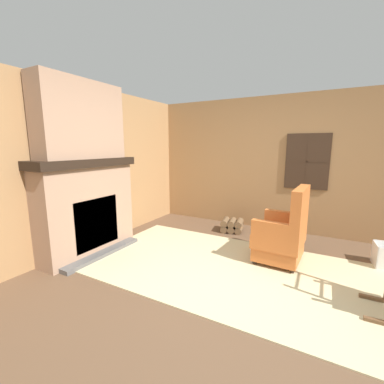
{
  "coord_description": "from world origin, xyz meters",
  "views": [
    {
      "loc": [
        0.83,
        -2.4,
        1.55
      ],
      "look_at": [
        -0.88,
        0.72,
        0.9
      ],
      "focal_mm": 24.0,
      "sensor_mm": 36.0,
      "label": 1
    }
  ],
  "objects_px": {
    "oil_lamp_vase": "(47,154)",
    "storage_case": "(88,154)",
    "firewood_stack": "(232,225)",
    "armchair": "(283,235)"
  },
  "relations": [
    {
      "from": "oil_lamp_vase",
      "to": "storage_case",
      "type": "bearing_deg",
      "value": 89.99
    },
    {
      "from": "oil_lamp_vase",
      "to": "storage_case",
      "type": "distance_m",
      "value": 0.6
    },
    {
      "from": "firewood_stack",
      "to": "armchair",
      "type": "bearing_deg",
      "value": -39.49
    },
    {
      "from": "armchair",
      "to": "storage_case",
      "type": "height_order",
      "value": "storage_case"
    },
    {
      "from": "storage_case",
      "to": "firewood_stack",
      "type": "bearing_deg",
      "value": 48.62
    },
    {
      "from": "armchair",
      "to": "storage_case",
      "type": "distance_m",
      "value": 2.92
    },
    {
      "from": "firewood_stack",
      "to": "oil_lamp_vase",
      "type": "height_order",
      "value": "oil_lamp_vase"
    },
    {
      "from": "armchair",
      "to": "firewood_stack",
      "type": "height_order",
      "value": "armchair"
    },
    {
      "from": "armchair",
      "to": "oil_lamp_vase",
      "type": "height_order",
      "value": "oil_lamp_vase"
    },
    {
      "from": "firewood_stack",
      "to": "storage_case",
      "type": "relative_size",
      "value": 1.78
    }
  ]
}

